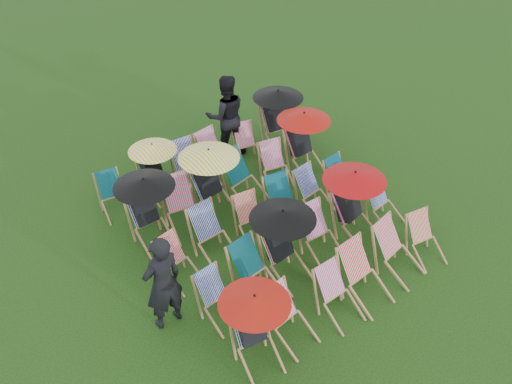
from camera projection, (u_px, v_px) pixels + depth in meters
ground at (268, 233)px, 11.21m from camera, size 100.00×100.00×0.00m
deckchair_0 at (255, 329)px, 8.48m from camera, size 1.09×1.15×1.29m
deckchair_1 at (290, 318)px, 8.93m from camera, size 0.71×0.91×0.91m
deckchair_2 at (339, 295)px, 9.32m from camera, size 0.60×0.83×0.89m
deckchair_3 at (366, 276)px, 9.59m from camera, size 0.74×0.98×1.01m
deckchair_4 at (399, 251)px, 10.09m from camera, size 0.81×1.01×0.99m
deckchair_5 at (426, 239)px, 10.43m from camera, size 0.67×0.85×0.84m
deckchair_6 at (219, 299)px, 9.28m from camera, size 0.62×0.82×0.84m
deckchair_7 at (257, 273)px, 9.64m from camera, size 0.77×0.99×1.00m
deckchair_8 at (284, 243)px, 9.89m from camera, size 1.16×1.24×1.38m
deckchair_9 at (321, 234)px, 10.46m from camera, size 0.65×0.89×0.95m
deckchair_10 at (355, 204)px, 10.72m from camera, size 1.20×1.30×1.42m
deckchair_11 at (385, 204)px, 11.24m from camera, size 0.67×0.86×0.87m
deckchair_12 at (179, 262)px, 9.97m from camera, size 0.69×0.86×0.84m
deckchair_13 at (214, 235)px, 10.43m from camera, size 0.70×0.93×0.97m
deckchair_14 at (252, 220)px, 10.87m from camera, size 0.65×0.83×0.84m
deckchair_15 at (285, 203)px, 11.18m from camera, size 0.73×0.94×0.95m
deckchair_16 at (315, 192)px, 11.52m from camera, size 0.69×0.89×0.89m
deckchair_17 at (343, 180)px, 11.86m from camera, size 0.65×0.84×0.86m
deckchair_18 at (148, 210)px, 10.64m from camera, size 1.15×1.19×1.36m
deckchair_19 at (184, 207)px, 11.02m from camera, size 0.81×1.03×1.03m
deckchair_20 at (212, 181)px, 11.28m from camera, size 1.21×1.30×1.43m
deckchair_21 at (245, 179)px, 11.76m from camera, size 0.86×1.06×1.03m
deckchair_22 at (277, 166)px, 12.23m from camera, size 0.74×0.92×0.90m
deckchair_23 at (304, 142)px, 12.48m from camera, size 1.17×1.23×1.39m
deckchair_24 at (114, 196)px, 11.48m from camera, size 0.64×0.82×0.82m
deckchair_25 at (156, 169)px, 11.83m from camera, size 1.00×1.07×1.19m
deckchair_26 at (189, 166)px, 12.20m from camera, size 0.70×0.92×0.94m
deckchair_27 at (217, 155)px, 12.55m from camera, size 0.76×0.96×0.95m
deckchair_28 at (248, 145)px, 12.95m from camera, size 0.70×0.86×0.83m
deckchair_29 at (278, 118)px, 13.28m from camera, size 1.18×1.25×1.40m
person_left at (163, 283)px, 8.91m from camera, size 0.68×0.46×1.83m
person_rear at (226, 115)px, 12.91m from camera, size 1.14×1.02×1.94m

